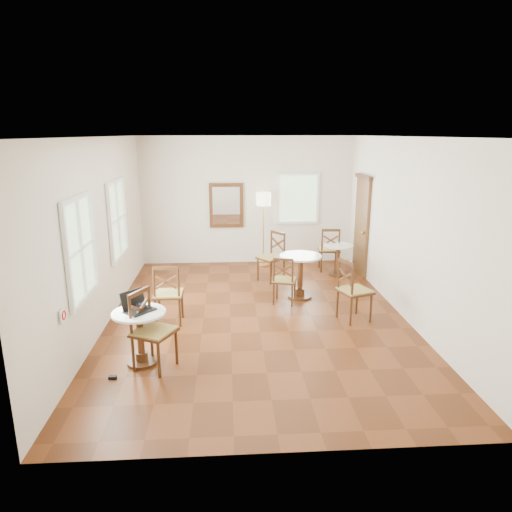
{
  "coord_description": "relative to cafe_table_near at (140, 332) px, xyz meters",
  "views": [
    {
      "loc": [
        -0.49,
        -7.36,
        3.05
      ],
      "look_at": [
        0.0,
        0.3,
        1.0
      ],
      "focal_mm": 32.32,
      "sensor_mm": 36.0,
      "label": 1
    }
  ],
  "objects": [
    {
      "name": "ground",
      "position": [
        1.68,
        1.55,
        -0.47
      ],
      "size": [
        7.0,
        7.0,
        0.0
      ],
      "primitive_type": "plane",
      "color": "#59280F",
      "rests_on": "ground"
    },
    {
      "name": "room_shell",
      "position": [
        1.62,
        1.82,
        1.42
      ],
      "size": [
        5.02,
        7.02,
        3.01
      ],
      "color": "silver",
      "rests_on": "ground"
    },
    {
      "name": "cafe_table_near",
      "position": [
        0.0,
        0.0,
        0.0
      ],
      "size": [
        0.71,
        0.71,
        0.76
      ],
      "color": "#412410",
      "rests_on": "ground"
    },
    {
      "name": "cafe_table_mid",
      "position": [
        2.56,
        2.46,
        0.05
      ],
      "size": [
        0.79,
        0.79,
        0.84
      ],
      "color": "#412410",
      "rests_on": "ground"
    },
    {
      "name": "cafe_table_back",
      "position": [
        3.62,
        3.85,
        -0.04
      ],
      "size": [
        0.65,
        0.65,
        0.68
      ],
      "color": "#412410",
      "rests_on": "ground"
    },
    {
      "name": "chair_near_a",
      "position": [
        0.21,
        1.38,
        0.04
      ],
      "size": [
        0.48,
        0.48,
        1.02
      ],
      "rotation": [
        0.0,
        0.0,
        3.13
      ],
      "color": "#412410",
      "rests_on": "ground"
    },
    {
      "name": "chair_near_b",
      "position": [
        0.18,
        -0.12,
        0.07
      ],
      "size": [
        0.67,
        0.67,
        1.07
      ],
      "rotation": [
        0.0,
        0.0,
        1.09
      ],
      "color": "#412410",
      "rests_on": "ground"
    },
    {
      "name": "chair_mid_a",
      "position": [
        2.23,
        2.18,
        -0.02
      ],
      "size": [
        0.51,
        0.51,
        0.9
      ],
      "rotation": [
        0.0,
        0.0,
        2.86
      ],
      "color": "#412410",
      "rests_on": "ground"
    },
    {
      "name": "chair_mid_b",
      "position": [
        3.27,
        1.32,
        0.06
      ],
      "size": [
        0.62,
        0.62,
        1.05
      ],
      "rotation": [
        0.0,
        0.0,
        1.92
      ],
      "color": "#412410",
      "rests_on": "ground"
    },
    {
      "name": "chair_back_a",
      "position": [
        3.51,
        4.21,
        0.03
      ],
      "size": [
        0.5,
        0.5,
        1.0
      ],
      "rotation": [
        0.0,
        0.0,
        3.06
      ],
      "color": "#412410",
      "rests_on": "ground"
    },
    {
      "name": "chair_back_b",
      "position": [
        2.13,
        3.56,
        0.05
      ],
      "size": [
        0.67,
        0.67,
        1.04
      ],
      "rotation": [
        0.0,
        0.0,
        -0.9
      ],
      "color": "#412410",
      "rests_on": "ground"
    },
    {
      "name": "floor_lamp",
      "position": [
        2.04,
        4.7,
        1.01
      ],
      "size": [
        0.34,
        0.34,
        1.74
      ],
      "color": "#BF8C3F",
      "rests_on": "ground"
    },
    {
      "name": "laptop",
      "position": [
        -0.03,
        0.05,
        0.35
      ],
      "size": [
        0.48,
        0.48,
        0.26
      ],
      "rotation": [
        0.0,
        0.0,
        0.85
      ],
      "color": "black",
      "rests_on": "cafe_table_near"
    },
    {
      "name": "mouse",
      "position": [
        0.11,
        0.07,
        0.31
      ],
      "size": [
        0.12,
        0.1,
        0.04
      ],
      "primitive_type": "ellipsoid",
      "rotation": [
        0.0,
        0.0,
        -0.36
      ],
      "color": "black",
      "rests_on": "cafe_table_near"
    },
    {
      "name": "navy_mug",
      "position": [
        0.03,
        0.06,
        0.33
      ],
      "size": [
        0.12,
        0.08,
        0.09
      ],
      "color": "#101835",
      "rests_on": "cafe_table_near"
    },
    {
      "name": "water_glass",
      "position": [
        -0.0,
        -0.0,
        0.34
      ],
      "size": [
        0.07,
        0.07,
        0.11
      ],
      "primitive_type": "cylinder",
      "color": "white",
      "rests_on": "cafe_table_near"
    },
    {
      "name": "power_adapter",
      "position": [
        -0.31,
        -0.4,
        -0.45
      ],
      "size": [
        0.1,
        0.06,
        0.04
      ],
      "primitive_type": "cube",
      "color": "black",
      "rests_on": "ground"
    }
  ]
}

